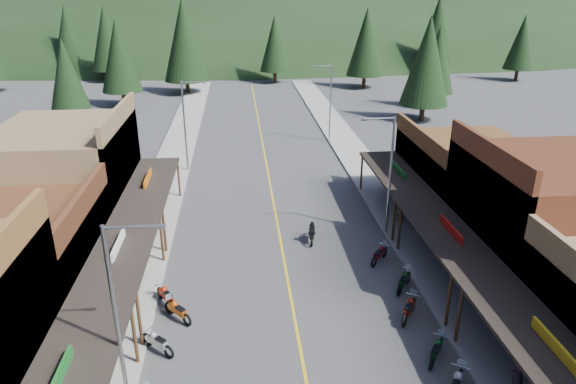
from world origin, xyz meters
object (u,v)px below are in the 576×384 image
object	(u,v)px
pedestrian_east_a	(518,374)
shop_west_3	(70,178)
pine_3	(275,43)
bike_east_7	(409,308)
bike_east_6	(437,349)
pine_8	(66,74)
pedestrian_east_b	(399,210)
bike_west_8	(166,295)
streetlight_2	(388,171)
bike_east_8	(404,280)
streetlight_1	(186,122)
bike_west_7	(177,310)
shop_west_2	(17,263)
shop_east_2	(542,222)
shop_east_3	(466,178)
pine_6	(522,42)
pine_9	(437,59)
rider_on_bike	(312,233)
pine_10	(119,55)
streetlight_3	(329,100)
bike_east_9	(380,253)
pine_1	(107,38)
pine_7	(68,35)
pine_2	(184,40)
pine_4	(366,42)
bike_west_6	(157,341)

from	to	relation	value
pedestrian_east_a	shop_west_3	bearing A→B (deg)	-109.27
pine_3	bike_east_7	xyz separation A→B (m)	(1.66, -67.28, -5.87)
pedestrian_east_a	bike_east_6	bearing A→B (deg)	-115.18
pine_8	pedestrian_east_b	xyz separation A→B (m)	(30.45, -30.34, -5.01)
bike_west_8	streetlight_2	bearing A→B (deg)	-3.69
pine_8	shop_west_3	bearing A→B (deg)	-74.03
bike_east_8	streetlight_1	bearing A→B (deg)	157.79
shop_west_3	pine_3	bearing A→B (deg)	71.99
bike_west_7	bike_east_6	distance (m)	12.36
bike_east_6	shop_west_2	bearing A→B (deg)	-161.43
shop_west_3	streetlight_1	size ratio (longest dim) A/B	1.36
shop_east_2	bike_west_8	xyz separation A→B (m)	(-20.27, -0.67, -2.92)
bike_east_7	shop_east_3	bearing A→B (deg)	91.03
pine_6	streetlight_2	bearing A→B (deg)	-124.89
pine_9	bike_east_7	xyz separation A→B (m)	(-18.34, -46.28, -5.77)
bike_west_7	rider_on_bike	size ratio (longest dim) A/B	1.00
pine_10	shop_west_2	bearing A→B (deg)	-84.98
rider_on_bike	pine_3	bearing A→B (deg)	94.80
pine_6	shop_west_3	bearing A→B (deg)	-138.60
shop_west_3	rider_on_bike	world-z (taller)	shop_west_3
streetlight_3	shop_east_2	bearing A→B (deg)	-76.43
streetlight_2	bike_east_9	size ratio (longest dim) A/B	3.96
shop_west_2	bike_east_9	xyz separation A→B (m)	(19.42, 2.66, -1.96)
shop_west_2	bike_west_7	bearing A→B (deg)	-13.97
pine_1	pine_9	bearing A→B (deg)	-27.51
bike_west_8	bike_east_6	size ratio (longest dim) A/B	1.07
pine_1	pine_7	world-z (taller)	same
bike_west_8	pedestrian_east_a	bearing A→B (deg)	-58.99
pine_8	streetlight_1	bearing A→B (deg)	-50.10
shop_west_3	pine_2	bearing A→B (deg)	85.37
shop_east_2	pine_2	world-z (taller)	pine_2
bike_east_6	bike_east_8	bearing A→B (deg)	122.52
bike_east_6	rider_on_bike	world-z (taller)	rider_on_bike
shop_east_3	bike_east_8	bearing A→B (deg)	-127.05
shop_east_2	streetlight_2	xyz separation A→B (m)	(-6.83, 6.30, 0.94)
pine_8	pine_9	world-z (taller)	pine_9
shop_west_3	bike_east_9	xyz separation A→B (m)	(19.45, -6.94, -2.94)
shop_west_3	pedestrian_east_a	distance (m)	28.61
shop_west_3	bike_east_8	bearing A→B (deg)	-26.54
pine_6	bike_east_9	distance (m)	72.24
shop_west_3	streetlight_1	bearing A→B (deg)	57.44
pine_2	bike_east_9	xyz separation A→B (m)	(15.67, -53.64, -7.41)
pine_4	pine_8	bearing A→B (deg)	-153.43
pine_3	rider_on_bike	xyz separation A→B (m)	(-2.00, -58.60, -5.88)
shop_east_3	streetlight_1	world-z (taller)	streetlight_1
bike_west_7	bike_west_8	size ratio (longest dim) A/B	0.96
pedestrian_east_a	pine_1	bearing A→B (deg)	-137.13
shop_west_2	pine_3	distance (m)	66.82
pine_7	pine_10	bearing A→B (deg)	-61.70
bike_west_6	pedestrian_east_a	xyz separation A→B (m)	(14.70, -4.14, 0.51)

